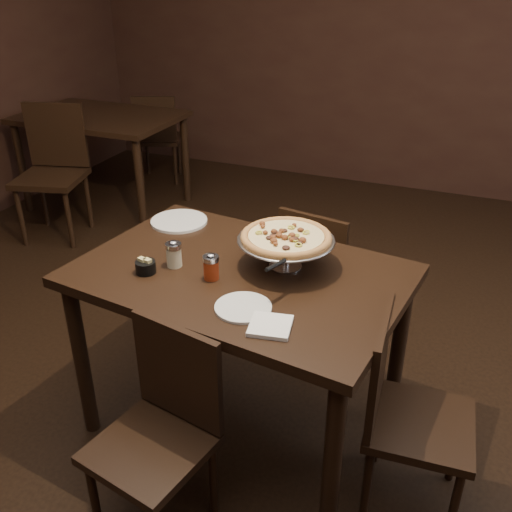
% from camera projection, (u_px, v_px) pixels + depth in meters
% --- Properties ---
extents(room, '(6.04, 7.04, 2.84)m').
position_uv_depth(room, '(265.00, 134.00, 1.99)').
color(room, black).
rests_on(room, ground).
extents(dining_table, '(1.42, 1.04, 0.82)m').
position_uv_depth(dining_table, '(240.00, 294.00, 2.36)').
color(dining_table, black).
rests_on(dining_table, ground).
extents(background_table, '(1.29, 0.86, 0.80)m').
position_uv_depth(background_table, '(101.00, 127.00, 4.74)').
color(background_table, black).
rests_on(background_table, ground).
extents(pizza_stand, '(0.40, 0.40, 0.16)m').
position_uv_depth(pizza_stand, '(286.00, 237.00, 2.28)').
color(pizza_stand, '#B7B8BE').
rests_on(pizza_stand, dining_table).
extents(parmesan_shaker, '(0.07, 0.07, 0.12)m').
position_uv_depth(parmesan_shaker, '(174.00, 254.00, 2.33)').
color(parmesan_shaker, beige).
rests_on(parmesan_shaker, dining_table).
extents(pepper_flake_shaker, '(0.06, 0.06, 0.11)m').
position_uv_depth(pepper_flake_shaker, '(211.00, 267.00, 2.23)').
color(pepper_flake_shaker, maroon).
rests_on(pepper_flake_shaker, dining_table).
extents(packet_caddy, '(0.08, 0.08, 0.06)m').
position_uv_depth(packet_caddy, '(146.00, 267.00, 2.29)').
color(packet_caddy, black).
rests_on(packet_caddy, dining_table).
extents(napkin_stack, '(0.16, 0.16, 0.02)m').
position_uv_depth(napkin_stack, '(270.00, 326.00, 1.95)').
color(napkin_stack, white).
rests_on(napkin_stack, dining_table).
extents(plate_left, '(0.27, 0.27, 0.01)m').
position_uv_depth(plate_left, '(179.00, 221.00, 2.73)').
color(plate_left, silver).
rests_on(plate_left, dining_table).
extents(plate_near, '(0.21, 0.21, 0.01)m').
position_uv_depth(plate_near, '(243.00, 307.00, 2.06)').
color(plate_near, silver).
rests_on(plate_near, dining_table).
extents(serving_spatula, '(0.13, 0.13, 0.02)m').
position_uv_depth(serving_spatula, '(276.00, 266.00, 2.08)').
color(serving_spatula, '#B7B8BE').
rests_on(serving_spatula, pizza_stand).
extents(chair_far, '(0.44, 0.44, 0.82)m').
position_uv_depth(chair_far, '(319.00, 272.00, 3.07)').
color(chair_far, black).
rests_on(chair_far, ground).
extents(chair_near, '(0.45, 0.45, 0.82)m').
position_uv_depth(chair_near, '(161.00, 426.00, 2.06)').
color(chair_near, black).
rests_on(chair_near, ground).
extents(chair_side, '(0.41, 0.41, 0.83)m').
position_uv_depth(chair_side, '(404.00, 409.00, 2.13)').
color(chair_side, black).
rests_on(chair_side, ground).
extents(bg_chair_far, '(0.52, 0.52, 0.85)m').
position_uv_depth(bg_chair_far, '(158.00, 135.00, 5.39)').
color(bg_chair_far, black).
rests_on(bg_chair_far, ground).
extents(bg_chair_near, '(0.57, 0.57, 1.00)m').
position_uv_depth(bg_chair_near, '(53.00, 166.00, 4.33)').
color(bg_chair_near, black).
rests_on(bg_chair_near, ground).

